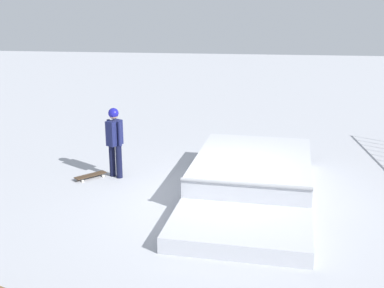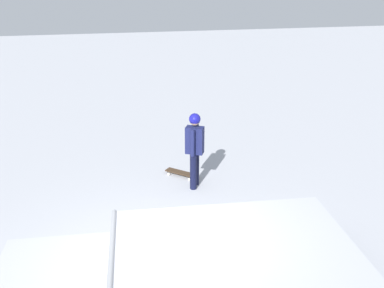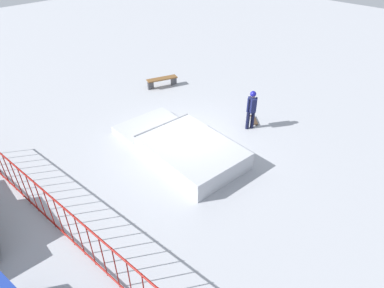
# 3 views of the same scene
# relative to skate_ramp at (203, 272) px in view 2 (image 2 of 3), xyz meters

# --- Properties ---
(ground_plane) EXTENTS (60.00, 60.00, 0.00)m
(ground_plane) POSITION_rel_skate_ramp_xyz_m (0.56, -0.62, -0.32)
(ground_plane) COLOR #A8AAB2
(skate_ramp) EXTENTS (5.58, 3.01, 0.74)m
(skate_ramp) POSITION_rel_skate_ramp_xyz_m (0.00, 0.00, 0.00)
(skate_ramp) COLOR #B0B3BB
(skate_ramp) RESTS_ON ground
(skater) EXTENTS (0.44, 0.40, 1.73)m
(skater) POSITION_rel_skate_ramp_xyz_m (-0.61, -3.29, 0.69)
(skater) COLOR black
(skater) RESTS_ON ground
(skateboard) EXTENTS (0.73, 0.68, 0.09)m
(skateboard) POSITION_rel_skate_ramp_xyz_m (-0.42, -3.88, -0.24)
(skateboard) COLOR #3F2D1E
(skateboard) RESTS_ON ground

